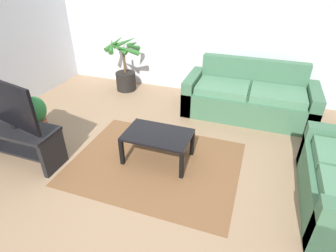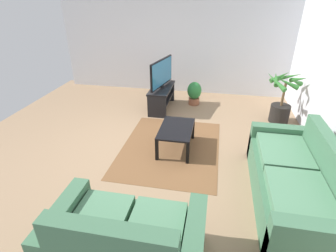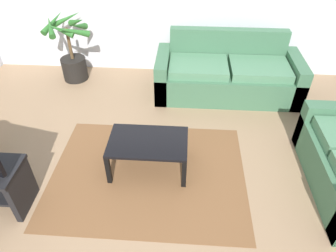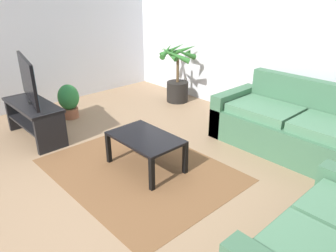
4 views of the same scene
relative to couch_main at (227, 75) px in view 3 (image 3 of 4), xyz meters
The scene contains 5 objects.
ground_plane 2.52m from the couch_main, 113.98° to the right, with size 6.60×6.60×0.00m, color #937556.
couch_main is the anchor object (origin of this frame).
coffee_table 1.99m from the couch_main, 120.58° to the right, with size 0.87×0.56×0.41m.
area_rug 2.10m from the couch_main, 119.18° to the right, with size 2.20×1.70×0.01m, color brown.
potted_palm 2.51m from the couch_main, behind, with size 0.78×0.79×1.07m.
Camera 3 is at (0.40, -1.91, 2.63)m, focal length 32.71 mm.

